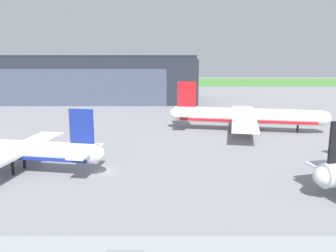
{
  "coord_description": "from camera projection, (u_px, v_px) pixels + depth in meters",
  "views": [
    {
      "loc": [
        11.92,
        -68.09,
        23.5
      ],
      "look_at": [
        12.28,
        16.96,
        5.28
      ],
      "focal_mm": 39.95,
      "sensor_mm": 36.0,
      "label": 1
    }
  ],
  "objects": [
    {
      "name": "airliner_far_left",
      "position": [
        245.0,
        116.0,
        104.65
      ],
      "size": [
        43.74,
        38.95,
        13.71
      ],
      "color": "silver",
      "rests_on": "ground_plane"
    },
    {
      "name": "maintenance_hangar",
      "position": [
        73.0,
        79.0,
        161.29
      ],
      "size": [
        105.33,
        29.25,
        19.7
      ],
      "color": "#232833",
      "rests_on": "ground_plane"
    },
    {
      "name": "grass_field_strip",
      "position": [
        149.0,
        82.0,
        248.67
      ],
      "size": [
        440.0,
        56.0,
        0.08
      ],
      "primitive_type": "cube",
      "color": "#498A39",
      "rests_on": "ground_plane"
    },
    {
      "name": "ground_plane",
      "position": [
        104.0,
        172.0,
        71.45
      ],
      "size": [
        440.0,
        440.0,
        0.0
      ],
      "primitive_type": "plane",
      "color": "gray"
    },
    {
      "name": "airliner_near_right",
      "position": [
        9.0,
        150.0,
        70.86
      ],
      "size": [
        37.28,
        32.06,
        12.49
      ],
      "color": "white",
      "rests_on": "ground_plane"
    }
  ]
}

